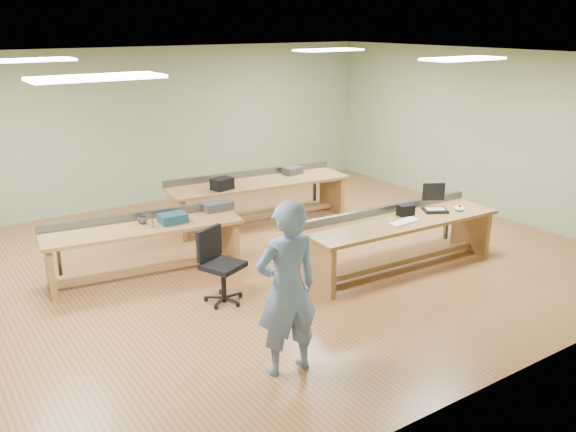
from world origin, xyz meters
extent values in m
plane|color=#986339|center=(0.00, 0.00, 0.00)|extent=(10.00, 10.00, 0.00)
plane|color=silver|center=(0.00, 0.00, 3.00)|extent=(10.00, 10.00, 0.00)
cube|color=gray|center=(0.00, 4.00, 1.50)|extent=(10.00, 0.04, 3.00)
cube|color=gray|center=(0.00, -4.00, 1.50)|extent=(10.00, 0.04, 3.00)
cube|color=gray|center=(5.00, 0.00, 1.50)|extent=(0.04, 8.00, 3.00)
cube|color=white|center=(-2.50, -1.50, 2.97)|extent=(1.20, 0.50, 0.03)
cube|color=white|center=(-2.50, 1.50, 2.97)|extent=(1.20, 0.50, 0.03)
cube|color=white|center=(2.50, -1.50, 2.97)|extent=(1.20, 0.50, 0.03)
cube|color=white|center=(2.50, 1.50, 2.97)|extent=(1.20, 0.50, 0.03)
cube|color=olive|center=(1.74, -1.29, 0.72)|extent=(3.11, 0.96, 0.05)
cube|color=olive|center=(0.30, -1.23, 0.35)|extent=(0.11, 0.72, 0.70)
cube|color=olive|center=(3.17, -1.36, 0.35)|extent=(0.11, 0.72, 0.70)
cube|color=olive|center=(1.74, -1.29, 0.10)|extent=(2.78, 0.23, 0.08)
cube|color=#515559|center=(1.76, -0.92, 0.81)|extent=(3.08, 0.22, 0.11)
cube|color=olive|center=(-1.45, 0.50, 0.72)|extent=(2.80, 1.09, 0.05)
cube|color=olive|center=(-2.70, 0.67, 0.35)|extent=(0.16, 0.63, 0.70)
cube|color=olive|center=(-0.20, 0.33, 0.35)|extent=(0.16, 0.63, 0.70)
cube|color=olive|center=(-1.45, 0.50, 0.10)|extent=(2.42, 0.43, 0.08)
cube|color=#515559|center=(-1.41, 0.82, 0.81)|extent=(2.71, 0.45, 0.11)
cube|color=olive|center=(1.16, 1.69, 0.72)|extent=(3.33, 1.19, 0.05)
cube|color=olive|center=(-0.37, 1.85, 0.35)|extent=(0.16, 0.77, 0.70)
cube|color=olive|center=(2.68, 1.54, 0.35)|extent=(0.16, 0.77, 0.70)
cube|color=olive|center=(1.16, 1.69, 0.10)|extent=(2.96, 0.39, 0.08)
cube|color=#515559|center=(1.20, 2.09, 0.81)|extent=(3.25, 0.40, 0.11)
imported|color=#647FA4|center=(-1.15, -2.64, 0.92)|extent=(0.72, 0.52, 1.84)
cube|color=black|center=(2.42, -1.28, 0.77)|extent=(0.43, 0.41, 0.04)
cube|color=black|center=(2.49, -1.17, 1.02)|extent=(0.30, 0.18, 0.27)
cube|color=white|center=(1.66, -1.42, 0.76)|extent=(0.50, 0.20, 0.03)
ellipsoid|color=white|center=(2.76, -1.45, 0.79)|extent=(0.19, 0.21, 0.07)
cube|color=black|center=(1.93, -1.17, 0.83)|extent=(0.25, 0.19, 0.16)
cylinder|color=black|center=(-0.92, -0.84, 0.24)|extent=(0.07, 0.07, 0.48)
cube|color=black|center=(-0.92, -0.84, 0.50)|extent=(0.60, 0.60, 0.07)
cube|color=black|center=(-1.01, -0.64, 0.76)|extent=(0.42, 0.22, 0.41)
cylinder|color=black|center=(-0.92, -0.84, 0.03)|extent=(0.68, 0.68, 0.07)
cube|color=#143441|center=(-1.04, 0.42, 0.81)|extent=(0.38, 0.29, 0.13)
cube|color=#333336|center=(-0.23, 0.62, 0.81)|extent=(0.45, 0.30, 0.12)
imported|color=#333336|center=(-1.41, 0.61, 0.80)|extent=(0.15, 0.15, 0.10)
cylinder|color=silver|center=(-1.37, 0.39, 0.81)|extent=(0.09, 0.09, 0.12)
cube|color=black|center=(0.37, 1.59, 0.85)|extent=(0.39, 0.31, 0.20)
cube|color=#333336|center=(1.95, 1.81, 0.82)|extent=(0.37, 0.29, 0.13)
camera|label=1|loc=(-4.23, -7.25, 3.48)|focal=38.00mm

